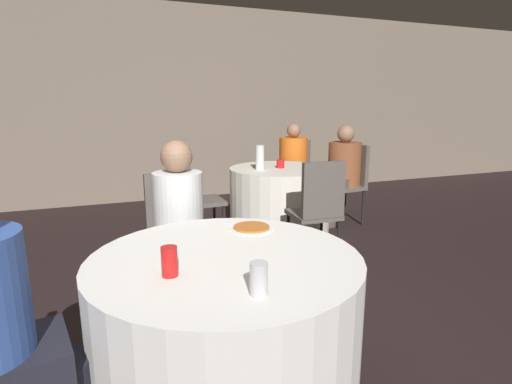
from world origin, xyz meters
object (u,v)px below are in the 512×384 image
object	(u,v)px
pizza_plate_near	(252,228)
soda_can_red	(169,261)
table_far	(279,201)
chair_far_south	(318,204)
chair_far_east	(350,177)
chair_far_west	(193,191)
soda_can_silver	(259,279)
chair_near_north	(176,228)
person_blue_shirt	(2,340)
person_white_shirt	(182,230)
table_near	(227,329)
person_orange_shirt	(292,168)
person_floral_shirt	(340,174)
bottle_far	(260,158)
chair_far_northeast	(294,170)

from	to	relation	value
pizza_plate_near	soda_can_red	bearing A→B (deg)	-138.57
table_far	chair_far_south	xyz separation A→B (m)	(-0.06, -0.96, 0.19)
chair_far_east	chair_far_south	world-z (taller)	same
chair_far_east	chair_far_west	xyz separation A→B (m)	(-1.92, -0.11, 0.00)
pizza_plate_near	soda_can_red	distance (m)	0.69
chair_far_south	soda_can_silver	xyz separation A→B (m)	(-1.21, -1.69, 0.23)
chair_near_north	person_blue_shirt	size ratio (longest dim) A/B	0.79
chair_far_east	person_white_shirt	xyz separation A→B (m)	(-2.28, -1.46, 0.04)
table_near	soda_can_silver	bearing A→B (deg)	-89.11
person_blue_shirt	table_far	bearing A→B (deg)	127.29
person_orange_shirt	soda_can_silver	world-z (taller)	person_orange_shirt
soda_can_silver	person_white_shirt	bearing A→B (deg)	92.18
person_white_shirt	chair_far_south	bearing A→B (deg)	-164.28
chair_near_north	table_far	bearing A→B (deg)	-140.38
table_far	person_blue_shirt	distance (m)	3.23
chair_far_west	person_floral_shirt	xyz separation A→B (m)	(1.76, 0.10, 0.05)
chair_near_north	bottle_far	size ratio (longest dim) A/B	3.64
person_white_shirt	bottle_far	xyz separation A→B (m)	(1.07, 1.33, 0.26)
person_floral_shirt	soda_can_red	world-z (taller)	person_floral_shirt
chair_far_east	person_blue_shirt	xyz separation A→B (m)	(-3.09, -2.50, 0.05)
person_white_shirt	soda_can_red	distance (m)	1.04
bottle_far	table_far	bearing A→B (deg)	11.64
person_white_shirt	pizza_plate_near	size ratio (longest dim) A/B	5.13
pizza_plate_near	bottle_far	bearing A→B (deg)	67.34
chair_far_northeast	chair_far_south	world-z (taller)	same
person_blue_shirt	bottle_far	distance (m)	3.04
chair_far_northeast	soda_can_silver	bearing A→B (deg)	97.54
person_floral_shirt	pizza_plate_near	size ratio (longest dim) A/B	5.10
chair_far_south	pizza_plate_near	world-z (taller)	chair_far_south
chair_near_north	person_white_shirt	distance (m)	0.17
chair_far_west	chair_far_east	bearing A→B (deg)	91.59
chair_far_east	chair_far_south	bearing A→B (deg)	130.72
table_near	chair_far_east	world-z (taller)	chair_far_east
chair_far_northeast	person_white_shirt	size ratio (longest dim) A/B	0.80
person_blue_shirt	person_orange_shirt	bearing A→B (deg)	128.43
table_far	person_floral_shirt	distance (m)	0.84
chair_near_north	person_blue_shirt	distance (m)	1.45
chair_far_northeast	table_near	bearing A→B (deg)	94.39
soda_can_red	bottle_far	world-z (taller)	bottle_far
chair_near_north	person_white_shirt	bearing A→B (deg)	90.00
chair_near_north	person_floral_shirt	bearing A→B (deg)	-151.75
chair_far_south	person_floral_shirt	distance (m)	1.34
chair_far_west	chair_far_northeast	bearing A→B (deg)	116.35
table_far	chair_near_north	distance (m)	1.81
chair_far_northeast	bottle_far	world-z (taller)	bottle_far
chair_far_west	chair_near_north	bearing A→B (deg)	-18.93
table_far	soda_can_red	distance (m)	2.86
chair_far_northeast	person_orange_shirt	size ratio (longest dim) A/B	0.81
table_near	person_floral_shirt	xyz separation A→B (m)	(2.08, 2.32, 0.24)
chair_near_north	chair_far_east	size ratio (longest dim) A/B	1.00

